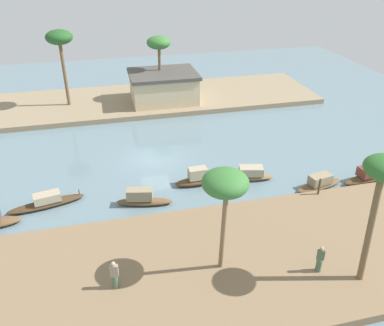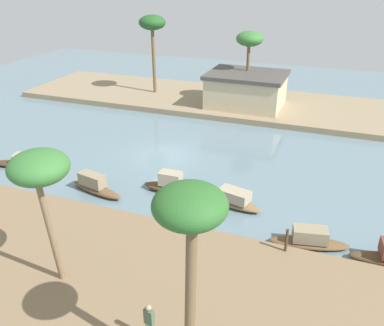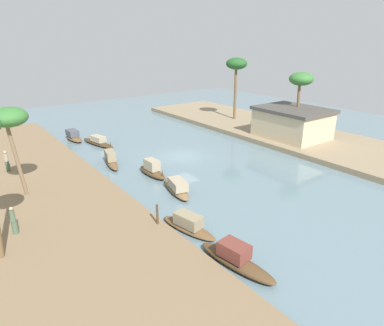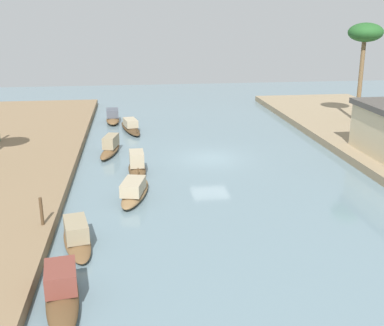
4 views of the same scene
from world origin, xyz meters
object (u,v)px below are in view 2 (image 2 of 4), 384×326
Objects in this scene: sampan_foreground at (230,199)px; palm_tree_left_near at (39,170)px; sampan_upstream_small at (171,185)px; palm_tree_left_far at (190,219)px; sampan_with_tall_canopy at (310,240)px; palm_tree_right_short at (152,25)px; person_by_mooring at (150,325)px; mooring_post at (286,240)px; sampan_downstream_large at (95,186)px; palm_tree_right_tall at (250,41)px; sampan_open_hull at (26,163)px; riverside_building at (246,89)px.

palm_tree_left_near is at bearing -104.74° from sampan_foreground.
palm_tree_left_far is (5.92, -12.16, 6.38)m from sampan_upstream_small.
palm_tree_left_near reaches higher than sampan_foreground.
palm_tree_left_near is at bearing -156.38° from sampan_with_tall_canopy.
person_by_mooring is at bearing -65.22° from palm_tree_right_short.
mooring_post is at bearing -135.33° from sampan_with_tall_canopy.
person_by_mooring is 6.00m from palm_tree_left_far.
sampan_foreground is 8.68m from sampan_downstream_large.
sampan_downstream_large is 12.80m from person_by_mooring.
palm_tree_right_short reaches higher than mooring_post.
palm_tree_right_tall is (-3.61, 30.10, 5.40)m from person_by_mooring.
mooring_post is 11.74m from palm_tree_left_near.
palm_tree_left_far reaches higher than mooring_post.
palm_tree_right_tall reaches higher than sampan_open_hull.
person_by_mooring is at bearing -72.14° from sampan_upstream_small.
sampan_upstream_small reaches higher than sampan_with_tall_canopy.
palm_tree_right_short reaches higher than sampan_with_tall_canopy.
sampan_downstream_large is at bearing -24.06° from sampan_open_hull.
sampan_upstream_small is 2.16× the size of person_by_mooring.
palm_tree_left_far reaches higher than sampan_foreground.
sampan_with_tall_canopy is at bearing 8.67° from sampan_downstream_large.
sampan_with_tall_canopy is 11.86m from palm_tree_left_far.
sampan_foreground is 0.59× the size of riverside_building.
riverside_building is (0.57, 17.79, 1.69)m from sampan_upstream_small.
sampan_foreground is at bearing -78.60° from riverside_building.
sampan_upstream_small is at bearing -91.17° from palm_tree_right_tall.
sampan_foreground is 24.80m from palm_tree_right_short.
palm_tree_right_short is at bearing 117.41° from sampan_downstream_large.
sampan_with_tall_canopy is 9.34m from sampan_upstream_small.
palm_tree_right_tall is (-5.54, 30.98, -0.21)m from palm_tree_left_far.
palm_tree_left_near is (3.35, -8.09, 5.55)m from sampan_downstream_large.
sampan_downstream_large is 3.26× the size of mooring_post.
sampan_foreground is at bearing -79.19° from palm_tree_right_tall.
sampan_upstream_small is (4.52, 1.75, 0.02)m from sampan_downstream_large.
person_by_mooring is at bearing 155.48° from palm_tree_left_far.
mooring_post is at bearing -71.90° from palm_tree_right_tall.
person_by_mooring is (-0.03, -11.08, 0.86)m from sampan_foreground.
palm_tree_right_short reaches higher than sampan_downstream_large.
sampan_foreground reaches higher than sampan_with_tall_canopy.
sampan_with_tall_canopy is at bearing -48.86° from palm_tree_right_short.
sampan_downstream_large is at bearing -160.42° from sampan_upstream_small.
sampan_open_hull is 21.68m from riverside_building.
sampan_open_hull is 20.66m from palm_tree_right_short.
riverside_building reaches higher than sampan_open_hull.
riverside_building is (-3.42, 29.07, 0.92)m from person_by_mooring.
person_by_mooring is 0.22× the size of riverside_building.
sampan_foreground is 2.68× the size of person_by_mooring.
person_by_mooring is at bearing -15.58° from palm_tree_left_near.
palm_tree_right_tall is at bearing 100.96° from riverside_building.
sampan_foreground is 4.02m from sampan_upstream_small.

